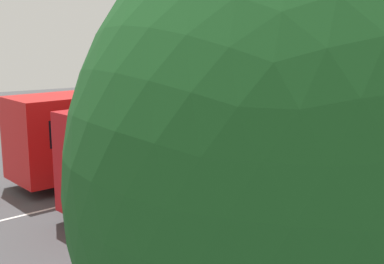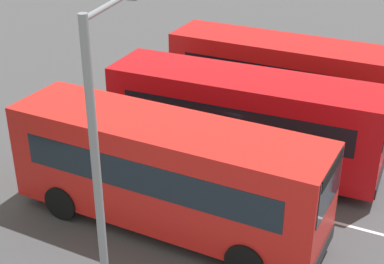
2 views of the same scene
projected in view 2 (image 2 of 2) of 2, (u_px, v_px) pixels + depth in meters
The scene contains 7 objects.
ground_plane at pixel (224, 159), 20.36m from camera, with size 70.65×70.65×0.00m, color #424244.
bus_far_left at pixel (167, 171), 16.04m from camera, with size 9.40×3.34×3.29m.
bus_center_left at pixel (244, 118), 19.17m from camera, with size 9.46×3.86×3.29m.
bus_center_right at pixel (286, 78), 22.48m from camera, with size 9.42×3.47×3.29m.
street_lamp at pixel (104, 187), 10.38m from camera, with size 0.86×2.45×7.73m.
lane_stripe_outer_left at pixel (192, 185), 18.81m from camera, with size 14.58×0.12×0.01m, color silver.
lane_stripe_inner_left at pixel (252, 137), 21.91m from camera, with size 14.58×0.12×0.01m, color silver.
Camera 2 is at (8.82, -15.45, 10.03)m, focal length 53.51 mm.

